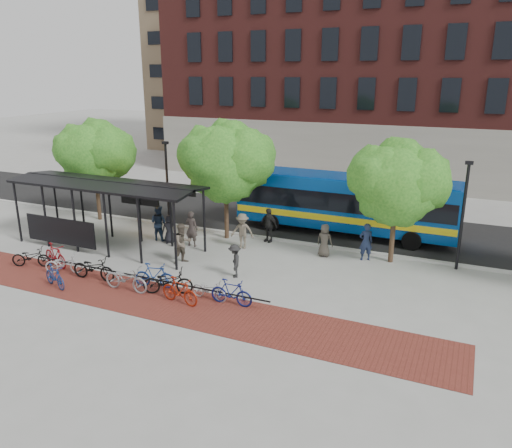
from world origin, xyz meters
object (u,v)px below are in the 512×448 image
at_px(bike_11, 231,292).
at_px(pedestrian_1, 192,229).
at_px(bike_8, 168,281).
at_px(pedestrian_6, 325,240).
at_px(pedestrian_7, 366,242).
at_px(pedestrian_9, 235,261).
at_px(tree_a, 95,152).
at_px(bike_1, 55,255).
at_px(bike_2, 64,264).
at_px(tree_c, 399,180).
at_px(bus, 345,201).
at_px(pedestrian_0, 169,229).
at_px(bike_3, 55,276).
at_px(bike_9, 180,291).
at_px(bike_0, 31,257).
at_px(bus_shelter, 104,191).
at_px(pedestrian_8, 183,243).
at_px(bike_10, 209,290).
at_px(bike_4, 94,268).
at_px(pedestrian_2, 159,223).
at_px(pedestrian_4, 269,225).
at_px(pedestrian_3, 242,231).
at_px(bike_7, 155,276).
at_px(tree_b, 228,159).
at_px(bike_6, 126,278).

relative_size(bike_11, pedestrian_1, 0.94).
height_order(bike_8, pedestrian_6, pedestrian_6).
bearing_deg(pedestrian_7, pedestrian_9, 13.14).
bearing_deg(tree_a, bike_11, -29.95).
height_order(bike_1, bike_2, bike_1).
relative_size(tree_c, pedestrian_6, 3.54).
bearing_deg(tree_c, bus, 134.06).
bearing_deg(tree_c, pedestrian_0, -169.93).
bearing_deg(bike_3, bike_9, -62.55).
xyz_separation_m(bike_8, bike_9, (0.94, -0.58, -0.00)).
bearing_deg(pedestrian_6, bike_0, 36.68).
bearing_deg(pedestrian_7, pedestrian_6, -20.85).
bearing_deg(tree_c, bus_shelter, -164.94).
distance_m(tree_a, pedestrian_8, 10.27).
bearing_deg(bike_10, bike_4, 98.67).
xyz_separation_m(pedestrian_2, pedestrian_9, (6.14, -2.97, -0.21)).
bearing_deg(pedestrian_4, bike_10, -70.63).
distance_m(bike_2, bike_4, 1.79).
distance_m(bike_4, pedestrian_4, 9.50).
xyz_separation_m(bike_1, bike_8, (6.63, -0.40, -0.01)).
relative_size(pedestrian_2, pedestrian_4, 1.05).
height_order(tree_a, bus, tree_a).
relative_size(bike_8, pedestrian_3, 1.11).
height_order(bus, pedestrian_0, bus).
bearing_deg(bike_3, bike_11, -59.39).
xyz_separation_m(pedestrian_0, pedestrian_9, (5.34, -2.80, -0.00)).
distance_m(bike_8, pedestrian_3, 6.38).
height_order(bus, pedestrian_3, bus).
xyz_separation_m(bus_shelter, pedestrian_3, (6.67, 2.59, -2.05)).
xyz_separation_m(bike_7, bike_11, (3.77, -0.16, -0.01)).
bearing_deg(bike_8, bike_0, 67.85).
xyz_separation_m(bike_9, pedestrian_2, (-5.33, 6.29, 0.44)).
bearing_deg(bike_7, pedestrian_0, 15.15).
bearing_deg(pedestrian_1, bike_10, 122.94).
bearing_deg(bike_3, bike_1, 63.82).
xyz_separation_m(bus_shelter, bus, (10.87, 7.29, -1.08)).
distance_m(bus, bike_3, 15.70).
distance_m(bike_8, pedestrian_4, 8.02).
distance_m(tree_a, pedestrian_6, 15.12).
bearing_deg(tree_b, pedestrian_9, -60.09).
bearing_deg(bike_4, bike_3, 138.81).
relative_size(tree_b, pedestrian_3, 3.43).
distance_m(bike_2, pedestrian_8, 5.50).
relative_size(bike_9, pedestrian_9, 1.17).
distance_m(bike_1, pedestrian_0, 5.97).
bearing_deg(bike_3, pedestrian_2, 15.71).
height_order(pedestrian_0, pedestrian_2, pedestrian_2).
relative_size(bus_shelter, pedestrian_3, 5.61).
xyz_separation_m(bike_2, bike_6, (3.86, -0.41, 0.10)).
xyz_separation_m(bike_11, pedestrian_4, (-1.66, 7.78, 0.40)).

